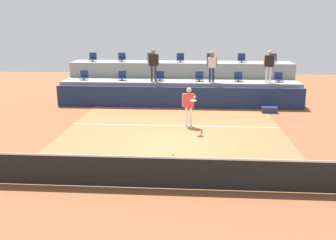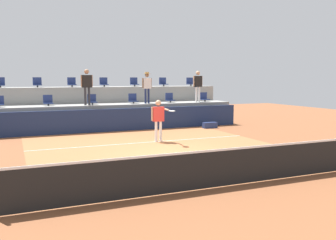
% 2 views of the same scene
% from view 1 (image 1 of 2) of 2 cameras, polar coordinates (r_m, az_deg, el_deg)
% --- Properties ---
extents(ground_plane, '(40.00, 40.00, 0.00)m').
position_cam_1_polar(ground_plane, '(13.95, 0.50, -3.51)').
color(ground_plane, brown).
extents(court_inner_paint, '(9.00, 10.00, 0.01)m').
position_cam_1_polar(court_inner_paint, '(14.90, 0.74, -2.31)').
color(court_inner_paint, '#A36038').
rests_on(court_inner_paint, ground_plane).
extents(court_service_line, '(9.00, 0.06, 0.00)m').
position_cam_1_polar(court_service_line, '(16.24, 1.04, -0.87)').
color(court_service_line, silver).
rests_on(court_service_line, ground_plane).
extents(tennis_net, '(10.48, 0.08, 1.07)m').
position_cam_1_polar(tennis_net, '(10.03, -0.95, -7.87)').
color(tennis_net, black).
rests_on(tennis_net, ground_plane).
extents(sponsor_backboard, '(13.00, 0.16, 1.10)m').
position_cam_1_polar(sponsor_backboard, '(19.62, 1.61, 3.45)').
color(sponsor_backboard, navy).
rests_on(sponsor_backboard, ground_plane).
extents(seating_tier_lower, '(13.00, 1.80, 1.25)m').
position_cam_1_polar(seating_tier_lower, '(20.89, 1.77, 4.33)').
color(seating_tier_lower, gray).
rests_on(seating_tier_lower, ground_plane).
extents(seating_tier_upper, '(13.00, 1.80, 2.10)m').
position_cam_1_polar(seating_tier_upper, '(22.59, 1.97, 6.20)').
color(seating_tier_upper, gray).
rests_on(seating_tier_upper, ground_plane).
extents(stadium_chair_lower_far_left, '(0.44, 0.40, 0.52)m').
position_cam_1_polar(stadium_chair_lower_far_left, '(21.58, -12.69, 6.58)').
color(stadium_chair_lower_far_left, '#2D2D33').
rests_on(stadium_chair_lower_far_left, seating_tier_lower).
extents(stadium_chair_lower_left, '(0.44, 0.40, 0.52)m').
position_cam_1_polar(stadium_chair_lower_left, '(21.06, -7.03, 6.63)').
color(stadium_chair_lower_left, '#2D2D33').
rests_on(stadium_chair_lower_left, seating_tier_lower).
extents(stadium_chair_lower_mid_left, '(0.44, 0.40, 0.52)m').
position_cam_1_polar(stadium_chair_lower_mid_left, '(20.76, -1.22, 6.62)').
color(stadium_chair_lower_mid_left, '#2D2D33').
rests_on(stadium_chair_lower_mid_left, seating_tier_lower).
extents(stadium_chair_lower_mid_right, '(0.44, 0.40, 0.52)m').
position_cam_1_polar(stadium_chair_lower_mid_right, '(20.67, 4.79, 6.54)').
color(stadium_chair_lower_mid_right, '#2D2D33').
rests_on(stadium_chair_lower_mid_right, seating_tier_lower).
extents(stadium_chair_lower_right, '(0.44, 0.40, 0.52)m').
position_cam_1_polar(stadium_chair_lower_right, '(20.81, 10.67, 6.39)').
color(stadium_chair_lower_right, '#2D2D33').
rests_on(stadium_chair_lower_right, seating_tier_lower).
extents(stadium_chair_lower_far_right, '(0.44, 0.40, 0.52)m').
position_cam_1_polar(stadium_chair_lower_far_right, '(21.16, 16.51, 6.18)').
color(stadium_chair_lower_far_right, '#2D2D33').
rests_on(stadium_chair_lower_far_right, seating_tier_lower).
extents(stadium_chair_upper_far_left, '(0.44, 0.40, 0.52)m').
position_cam_1_polar(stadium_chair_upper_far_left, '(23.19, -11.41, 9.29)').
color(stadium_chair_upper_far_left, '#2D2D33').
rests_on(stadium_chair_upper_far_left, seating_tier_upper).
extents(stadium_chair_upper_left, '(0.44, 0.40, 0.52)m').
position_cam_1_polar(stadium_chair_upper_left, '(22.79, -7.08, 9.37)').
color(stadium_chair_upper_left, '#2D2D33').
rests_on(stadium_chair_upper_left, seating_tier_upper).
extents(stadium_chair_upper_mid_left, '(0.44, 0.40, 0.52)m').
position_cam_1_polar(stadium_chair_upper_mid_left, '(22.52, -2.63, 9.41)').
color(stadium_chair_upper_mid_left, '#2D2D33').
rests_on(stadium_chair_upper_mid_left, seating_tier_upper).
extents(stadium_chair_upper_center, '(0.44, 0.40, 0.52)m').
position_cam_1_polar(stadium_chair_upper_center, '(22.38, 1.90, 9.38)').
color(stadium_chair_upper_center, '#2D2D33').
rests_on(stadium_chair_upper_center, seating_tier_upper).
extents(stadium_chair_upper_mid_right, '(0.44, 0.40, 0.52)m').
position_cam_1_polar(stadium_chair_upper_mid_right, '(22.38, 6.50, 9.30)').
color(stadium_chair_upper_mid_right, '#2D2D33').
rests_on(stadium_chair_upper_mid_right, seating_tier_upper).
extents(stadium_chair_upper_right, '(0.44, 0.40, 0.52)m').
position_cam_1_polar(stadium_chair_upper_right, '(22.53, 11.17, 9.15)').
color(stadium_chair_upper_right, '#2D2D33').
rests_on(stadium_chair_upper_right, seating_tier_upper).
extents(stadium_chair_upper_far_right, '(0.44, 0.40, 0.52)m').
position_cam_1_polar(stadium_chair_upper_far_right, '(22.82, 15.74, 8.95)').
color(stadium_chair_upper_far_right, '#2D2D33').
rests_on(stadium_chair_upper_far_right, seating_tier_upper).
extents(tennis_player, '(0.63, 1.22, 1.69)m').
position_cam_1_polar(tennis_player, '(15.96, 3.21, 2.63)').
color(tennis_player, white).
rests_on(tennis_player, ground_plane).
extents(spectator_in_white, '(0.61, 0.27, 1.76)m').
position_cam_1_polar(spectator_in_white, '(20.31, -2.23, 8.86)').
color(spectator_in_white, '#2D2D33').
rests_on(spectator_in_white, seating_tier_lower).
extents(spectator_with_hat, '(0.57, 0.43, 1.64)m').
position_cam_1_polar(spectator_with_hat, '(20.22, 6.71, 8.54)').
color(spectator_with_hat, navy).
rests_on(spectator_with_hat, seating_tier_lower).
extents(spectator_in_grey, '(0.60, 0.25, 1.73)m').
position_cam_1_polar(spectator_in_grey, '(20.56, 15.19, 8.38)').
color(spectator_in_grey, white).
rests_on(spectator_in_grey, seating_tier_lower).
extents(tennis_ball, '(0.07, 0.07, 0.07)m').
position_cam_1_polar(tennis_ball, '(10.61, 0.73, -5.32)').
color(tennis_ball, '#CCE033').
extents(equipment_bag, '(0.76, 0.28, 0.30)m').
position_cam_1_polar(equipment_bag, '(19.25, 15.21, 1.50)').
color(equipment_bag, navy).
rests_on(equipment_bag, ground_plane).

